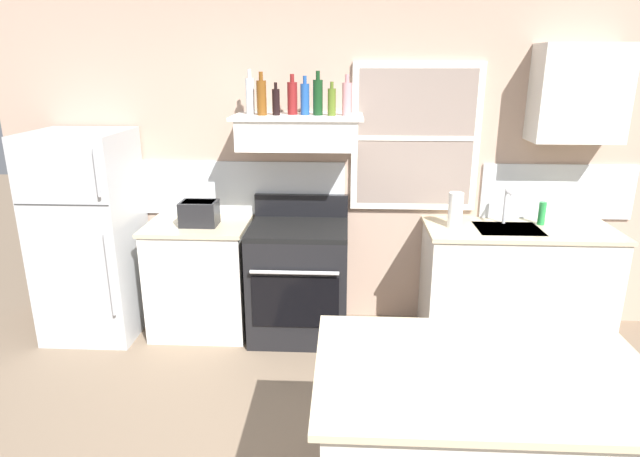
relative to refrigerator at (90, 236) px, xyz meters
The scene contains 19 objects.
back_wall 2.04m from the refrigerator, 11.29° to the left, with size 5.40×0.11×2.70m.
refrigerator is the anchor object (origin of this frame).
counter_left_of_stove 0.92m from the refrigerator, ahead, with size 0.79×0.63×0.91m.
toaster 0.91m from the refrigerator, ahead, with size 0.30×0.20×0.19m.
stove_range 1.69m from the refrigerator, ahead, with size 0.76×0.69×1.09m.
range_hood_shelf 1.84m from the refrigerator, ahead, with size 0.96×0.52×0.24m.
bottle_clear_tall 1.68m from the refrigerator, ahead, with size 0.06×0.06×0.32m.
bottle_amber_wine 1.75m from the refrigerator, ahead, with size 0.07×0.07×0.31m.
bottle_balsamic_dark 1.81m from the refrigerator, ahead, with size 0.06×0.06×0.23m.
bottle_red_label_wine 1.93m from the refrigerator, ahead, with size 0.07×0.07×0.29m.
bottle_blue_liqueur 2.00m from the refrigerator, ahead, with size 0.07×0.07×0.28m.
bottle_dark_green_wine 2.09m from the refrigerator, ahead, with size 0.07×0.07×0.31m.
bottle_olive_oil_square 2.17m from the refrigerator, ahead, with size 0.06×0.06×0.24m.
bottle_rose_pink 2.27m from the refrigerator, ahead, with size 0.07×0.07×0.29m.
counter_right_with_sink 3.37m from the refrigerator, ahead, with size 1.43×0.63×0.91m.
sink_faucet 3.26m from the refrigerator, ahead, with size 0.03×0.17×0.28m.
paper_towel_roll 2.85m from the refrigerator, ahead, with size 0.11×0.11×0.27m, color white.
dish_soap_bottle 3.54m from the refrigerator, ahead, with size 0.06×0.06×0.18m, color #268C3F.
upper_cabinet_right 3.86m from the refrigerator, ahead, with size 0.64×0.32×0.70m.
Camera 1 is at (0.11, -2.06, 2.12)m, focal length 30.03 mm.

